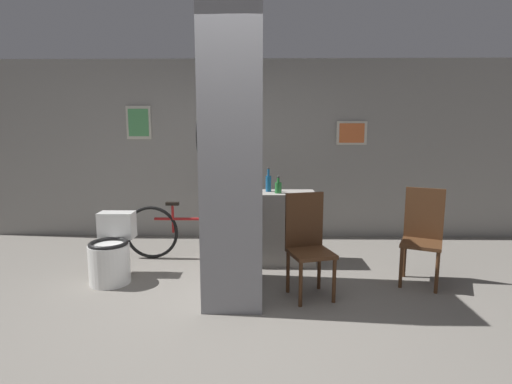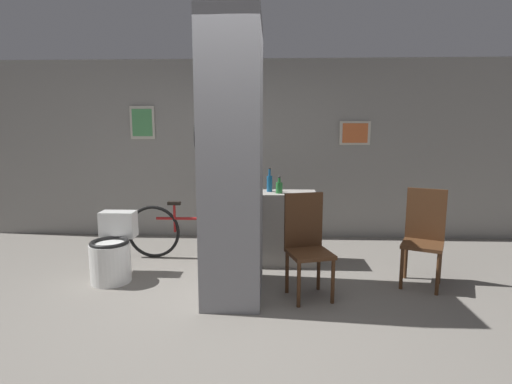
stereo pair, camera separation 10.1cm
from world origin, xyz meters
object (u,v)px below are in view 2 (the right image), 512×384
Objects in this scene: chair_by_doorway at (424,234)px; bicycle at (197,231)px; toilet at (112,253)px; bottle_tall at (270,183)px; chair_near_pillar at (307,242)px.

bicycle is (-2.51, 0.74, -0.19)m from chair_by_doorway.
chair_by_doorway is (3.28, 0.03, 0.24)m from toilet.
chair_by_doorway reaches higher than bicycle.
toilet is at bearing -135.23° from bicycle.
bicycle is 6.02× the size of bottle_tall.
bottle_tall reaches higher than toilet.
chair_near_pillar is at bearing -40.00° from bicycle.
bottle_tall reaches higher than chair_near_pillar.
chair_by_doorway is at bearing -16.38° from bicycle.
bottle_tall is (-1.60, 0.65, 0.44)m from chair_by_doorway.
bottle_tall is (0.91, -0.08, 0.63)m from bicycle.
chair_near_pillar is 1.28m from chair_by_doorway.
toilet is 0.71× the size of chair_by_doorway.
chair_by_doorway is (1.23, 0.33, 0.00)m from chair_near_pillar.
toilet is 0.40× the size of bicycle.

